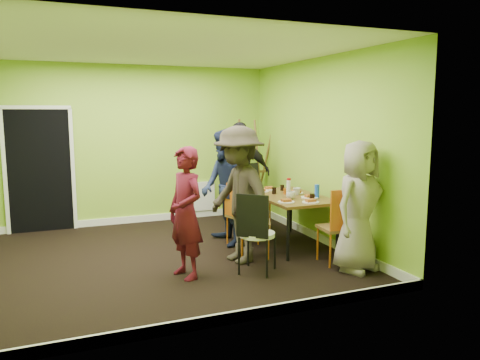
{
  "coord_description": "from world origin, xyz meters",
  "views": [
    {
      "loc": [
        -1.29,
        -6.15,
        1.99
      ],
      "look_at": [
        1.19,
        0.0,
        1.02
      ],
      "focal_mm": 35.0,
      "sensor_mm": 36.0,
      "label": 1
    }
  ],
  "objects_px": {
    "orange_bottle": "(285,191)",
    "person_back_end": "(241,174)",
    "thermos": "(289,188)",
    "person_left_near": "(239,195)",
    "dining_table": "(290,199)",
    "person_front_end": "(359,206)",
    "blue_bottle": "(317,191)",
    "person_standing": "(186,213)",
    "person_left_far": "(225,187)",
    "chair_front_end": "(340,222)",
    "chair_left_near": "(249,216)",
    "chair_bentwood": "(256,229)",
    "chair_left_far": "(239,211)",
    "chair_back_end": "(248,183)",
    "easel": "(255,169)"
  },
  "relations": [
    {
      "from": "orange_bottle",
      "to": "person_back_end",
      "type": "distance_m",
      "value": 1.31
    },
    {
      "from": "thermos",
      "to": "person_left_near",
      "type": "height_order",
      "value": "person_left_near"
    },
    {
      "from": "dining_table",
      "to": "person_front_end",
      "type": "relative_size",
      "value": 0.91
    },
    {
      "from": "thermos",
      "to": "orange_bottle",
      "type": "bearing_deg",
      "value": 82.31
    },
    {
      "from": "orange_bottle",
      "to": "blue_bottle",
      "type": "bearing_deg",
      "value": -56.63
    },
    {
      "from": "dining_table",
      "to": "blue_bottle",
      "type": "xyz_separation_m",
      "value": [
        0.28,
        -0.3,
        0.15
      ]
    },
    {
      "from": "person_standing",
      "to": "person_left_far",
      "type": "height_order",
      "value": "person_left_far"
    },
    {
      "from": "chair_front_end",
      "to": "thermos",
      "type": "bearing_deg",
      "value": 105.14
    },
    {
      "from": "chair_left_near",
      "to": "chair_front_end",
      "type": "height_order",
      "value": "chair_front_end"
    },
    {
      "from": "chair_bentwood",
      "to": "person_back_end",
      "type": "relative_size",
      "value": 0.56
    },
    {
      "from": "chair_left_far",
      "to": "person_standing",
      "type": "height_order",
      "value": "person_standing"
    },
    {
      "from": "chair_front_end",
      "to": "person_left_far",
      "type": "xyz_separation_m",
      "value": [
        -1.04,
        1.46,
        0.3
      ]
    },
    {
      "from": "person_left_near",
      "to": "blue_bottle",
      "type": "bearing_deg",
      "value": 85.58
    },
    {
      "from": "person_left_far",
      "to": "person_back_end",
      "type": "relative_size",
      "value": 0.96
    },
    {
      "from": "chair_front_end",
      "to": "chair_bentwood",
      "type": "relative_size",
      "value": 1.0
    },
    {
      "from": "thermos",
      "to": "person_standing",
      "type": "distance_m",
      "value": 1.93
    },
    {
      "from": "person_front_end",
      "to": "person_left_far",
      "type": "bearing_deg",
      "value": 103.72
    },
    {
      "from": "dining_table",
      "to": "person_left_far",
      "type": "distance_m",
      "value": 0.98
    },
    {
      "from": "person_standing",
      "to": "person_front_end",
      "type": "bearing_deg",
      "value": 57.68
    },
    {
      "from": "chair_front_end",
      "to": "dining_table",
      "type": "bearing_deg",
      "value": 103.18
    },
    {
      "from": "dining_table",
      "to": "orange_bottle",
      "type": "relative_size",
      "value": 16.87
    },
    {
      "from": "orange_bottle",
      "to": "chair_back_end",
      "type": "bearing_deg",
      "value": 98.32
    },
    {
      "from": "chair_back_end",
      "to": "person_left_near",
      "type": "height_order",
      "value": "person_left_near"
    },
    {
      "from": "chair_left_far",
      "to": "chair_left_near",
      "type": "height_order",
      "value": "chair_left_near"
    },
    {
      "from": "person_left_far",
      "to": "chair_back_end",
      "type": "bearing_deg",
      "value": 138.15
    },
    {
      "from": "chair_bentwood",
      "to": "person_back_end",
      "type": "xyz_separation_m",
      "value": [
        0.8,
        2.43,
        0.35
      ]
    },
    {
      "from": "dining_table",
      "to": "chair_front_end",
      "type": "distance_m",
      "value": 1.09
    },
    {
      "from": "chair_left_far",
      "to": "person_left_far",
      "type": "relative_size",
      "value": 0.54
    },
    {
      "from": "chair_left_far",
      "to": "easel",
      "type": "relative_size",
      "value": 0.51
    },
    {
      "from": "person_left_far",
      "to": "person_left_near",
      "type": "bearing_deg",
      "value": -9.24
    },
    {
      "from": "blue_bottle",
      "to": "orange_bottle",
      "type": "height_order",
      "value": "blue_bottle"
    },
    {
      "from": "chair_front_end",
      "to": "orange_bottle",
      "type": "xyz_separation_m",
      "value": [
        -0.17,
        1.22,
        0.22
      ]
    },
    {
      "from": "blue_bottle",
      "to": "dining_table",
      "type": "bearing_deg",
      "value": 133.23
    },
    {
      "from": "blue_bottle",
      "to": "person_front_end",
      "type": "height_order",
      "value": "person_front_end"
    },
    {
      "from": "person_left_far",
      "to": "person_front_end",
      "type": "bearing_deg",
      "value": 32.24
    },
    {
      "from": "person_back_end",
      "to": "chair_left_far",
      "type": "bearing_deg",
      "value": 69.54
    },
    {
      "from": "person_standing",
      "to": "chair_left_far",
      "type": "bearing_deg",
      "value": 116.22
    },
    {
      "from": "orange_bottle",
      "to": "person_left_far",
      "type": "bearing_deg",
      "value": 164.79
    },
    {
      "from": "dining_table",
      "to": "chair_left_near",
      "type": "relative_size",
      "value": 1.48
    },
    {
      "from": "chair_back_end",
      "to": "orange_bottle",
      "type": "relative_size",
      "value": 12.46
    },
    {
      "from": "chair_bentwood",
      "to": "chair_front_end",
      "type": "bearing_deg",
      "value": 37.23
    },
    {
      "from": "person_front_end",
      "to": "chair_left_near",
      "type": "bearing_deg",
      "value": 114.55
    },
    {
      "from": "person_left_far",
      "to": "person_back_end",
      "type": "distance_m",
      "value": 1.26
    },
    {
      "from": "easel",
      "to": "dining_table",
      "type": "bearing_deg",
      "value": -97.22
    },
    {
      "from": "chair_bentwood",
      "to": "person_standing",
      "type": "xyz_separation_m",
      "value": [
        -0.82,
        0.22,
        0.23
      ]
    },
    {
      "from": "chair_left_near",
      "to": "person_standing",
      "type": "relative_size",
      "value": 0.64
    },
    {
      "from": "person_left_far",
      "to": "person_back_end",
      "type": "height_order",
      "value": "person_back_end"
    },
    {
      "from": "easel",
      "to": "thermos",
      "type": "bearing_deg",
      "value": -98.21
    },
    {
      "from": "easel",
      "to": "orange_bottle",
      "type": "height_order",
      "value": "easel"
    },
    {
      "from": "person_left_far",
      "to": "person_back_end",
      "type": "xyz_separation_m",
      "value": [
        0.68,
        1.06,
        0.04
      ]
    }
  ]
}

